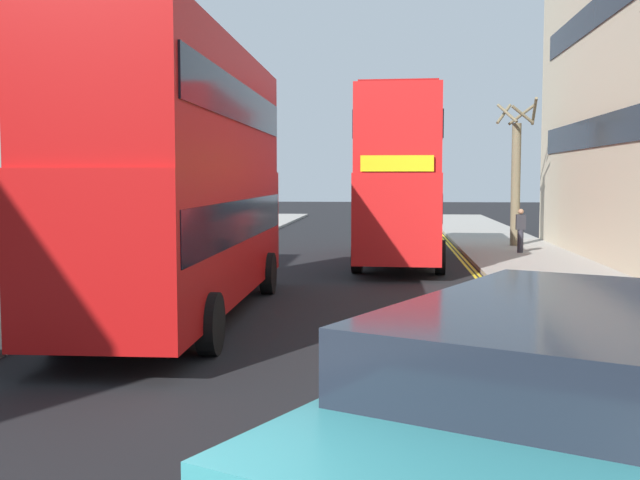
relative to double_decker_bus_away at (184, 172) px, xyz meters
name	(u,v)px	position (x,y,z in m)	size (l,w,h in m)	color
sidewalk_right	(591,298)	(8.98, 3.02, -2.96)	(4.00, 80.00, 0.14)	#9E9991
sidewalk_left	(61,290)	(-4.02, 3.02, -2.96)	(4.00, 80.00, 0.14)	#9E9991
kerb_line_outer	(514,314)	(6.88, 1.02, -3.03)	(0.10, 56.00, 0.01)	yellow
kerb_line_inner	(507,314)	(6.72, 1.02, -3.03)	(0.10, 56.00, 0.01)	yellow
double_decker_bus_away	(184,172)	(0.00, 0.00, 0.00)	(2.92, 10.84, 5.64)	#B20F0F
double_decker_bus_oncoming	(402,174)	(4.62, 11.10, 0.00)	(3.11, 10.89, 5.64)	red
taxi_minivan	(545,476)	(5.18, -10.85, -1.96)	(3.81, 5.14, 2.12)	teal
pedestrian_far	(521,230)	(9.02, 13.36, -2.04)	(0.34, 0.22, 1.62)	#2D2D38
street_tree_mid	(516,176)	(9.29, 16.38, -0.06)	(1.64, 1.66, 5.93)	#6B6047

